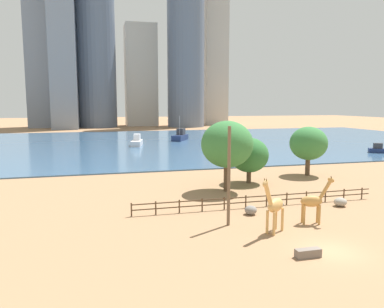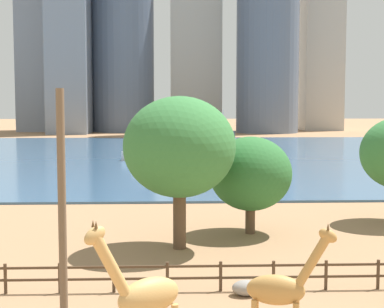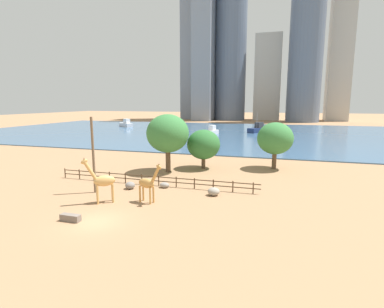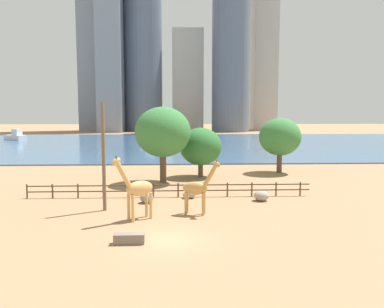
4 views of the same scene
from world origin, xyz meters
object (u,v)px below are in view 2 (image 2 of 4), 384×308
Objects in this scene: boat_sailboat at (137,152)px; boulder_small at (156,299)px; giraffe_companion at (281,290)px; boulder_near_fence at (246,288)px; giraffe_tall at (144,297)px; tree_left_large at (251,174)px; tree_right_tall at (179,147)px; utility_pole at (62,214)px; boat_barge at (225,145)px.

boulder_small is at bearing 17.50° from boat_sailboat.
giraffe_companion is 5.79m from boulder_near_fence.
tree_left_large is (5.79, 18.54, 1.43)m from giraffe_tall.
boat_sailboat is at bearing 95.75° from tree_right_tall.
boat_sailboat is at bearing 97.51° from boulder_near_fence.
tree_right_tall is 1.25× the size of boat_sailboat.
giraffe_companion is 3.64× the size of boulder_near_fence.
giraffe_tall is 4.11× the size of boulder_near_fence.
boat_sailboat is (-0.86, 62.72, -3.13)m from utility_pole.
giraffe_companion is at bearing -94.63° from tree_left_large.
giraffe_companion is 0.71× the size of tree_left_large.
giraffe_tall is 65.64m from boat_sailboat.
tree_left_large is at bearing 39.31° from tree_right_tall.
giraffe_tall is 15.33m from tree_right_tall.
giraffe_tall is 4.17× the size of boulder_small.
boat_sailboat is at bearing -123.07° from giraffe_tall.
utility_pole is 62.80m from boat_sailboat.
tree_left_large is 48.00m from boat_sailboat.
giraffe_companion is 0.63× the size of boat_sailboat.
boat_barge is at bearing 100.05° from giraffe_companion.
tree_right_tall is 61.82m from boat_barge.
tree_left_large is (1.80, 11.74, 3.40)m from boulder_near_fence.
giraffe_tall is at bearing 23.15° from boat_barge.
tree_left_large is (1.40, 17.26, 1.69)m from giraffe_companion.
boulder_small is (-3.73, -1.61, 0.10)m from boulder_near_fence.
utility_pole is (-7.28, 1.51, 2.26)m from giraffe_companion.
boulder_near_fence is at bearing 23.35° from boulder_small.
utility_pole is 5.52m from boulder_small.
tree_right_tall is 51.07m from boat_sailboat.
giraffe_companion is 74.91m from boat_barge.
tree_right_tall is (-4.45, -3.64, 1.92)m from tree_left_large.
utility_pole is 74.33m from boat_barge.
giraffe_tall is at bearing -44.15° from utility_pole.
boulder_near_fence is 0.15× the size of boat_barge.
boulder_near_fence is 0.19× the size of tree_left_large.
boulder_near_fence is 69.44m from boat_barge.
tree_left_large reaches higher than giraffe_companion.
boulder_near_fence is at bearing 108.29° from giraffe_companion.
tree_right_tall is at bearing -131.51° from giraffe_tall.
boat_barge is (9.65, 76.01, -0.95)m from giraffe_tall.
giraffe_companion is at bearing -43.35° from boulder_small.
giraffe_tall is at bearing -120.39° from boulder_near_fence.
giraffe_tall is 1.13× the size of giraffe_companion.
utility_pole reaches higher than giraffe_companion.
boulder_small is 11.07m from tree_right_tall.
boulder_small is 60.46m from boat_sailboat.
tree_left_large reaches higher than boulder_small.
giraffe_companion is 3.70× the size of boulder_small.
giraffe_tall is at bearing -95.16° from tree_right_tall.
utility_pole is (-2.89, 2.80, 2.00)m from giraffe_tall.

